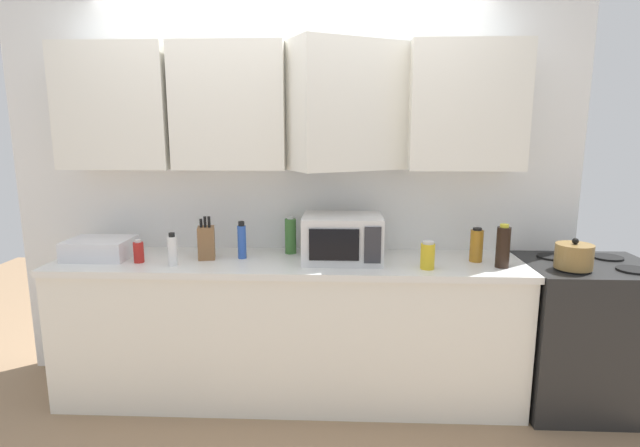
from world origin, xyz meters
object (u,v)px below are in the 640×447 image
Objects in this scene: bottle_amber_vinegar at (476,245)px; bottle_blue_cleaner at (242,241)px; kettle at (574,256)px; dish_rack at (100,248)px; bottle_soy_dark at (503,247)px; bottle_red_sauce at (139,252)px; microwave at (342,238)px; knife_block at (206,242)px; stove_range at (583,334)px; bottle_green_oil at (290,236)px; bottle_white_jar at (173,250)px; bottle_yellow_mustard at (428,255)px.

bottle_blue_cleaner is at bearing 179.47° from bottle_amber_vinegar.
kettle is 2.84m from dish_rack.
bottle_soy_dark reaches higher than kettle.
bottle_blue_cleaner is (-1.44, 0.01, 0.01)m from bottle_amber_vinegar.
bottle_amber_vinegar reaches higher than bottle_red_sauce.
microwave is 3.39× the size of bottle_red_sauce.
bottle_amber_vinegar is (1.66, 0.00, -0.00)m from knife_block.
bottle_red_sauce is (-0.39, -0.11, -0.04)m from knife_block.
knife_block is at bearing 179.48° from microwave.
knife_block is 1.78m from bottle_soy_dark.
stove_range is 0.58m from kettle.
bottle_soy_dark is at bearing 173.22° from kettle.
bottle_soy_dark is at bearing -170.39° from stove_range.
bottle_blue_cleaner is at bearing 174.54° from kettle.
knife_block is (0.67, 0.01, 0.04)m from dish_rack.
bottle_green_oil reaches higher than bottle_blue_cleaner.
bottle_green_oil is 1.30m from bottle_soy_dark.
bottle_blue_cleaner is (-2.11, 0.05, 0.56)m from stove_range.
microwave is 0.81m from bottle_amber_vinegar.
microwave is 0.84m from knife_block.
microwave is at bearing 8.96° from bottle_white_jar.
stove_range is 1.14m from bottle_yellow_mustard.
stove_range is 3.89× the size of bottle_blue_cleaner.
microwave is at bearing -179.29° from bottle_amber_vinegar.
bottle_soy_dark is at bearing -12.39° from bottle_green_oil.
stove_range is at bearing 39.47° from kettle.
microwave is 2.05× the size of bottle_blue_cleaner.
microwave is at bearing 172.88° from bottle_soy_dark.
stove_range is at bearing 9.61° from bottle_soy_dark.
knife_block reaches higher than bottle_blue_cleaner.
bottle_green_oil is at bearing 25.72° from bottle_white_jar.
knife_block is at bearing 0.83° from dish_rack.
bottle_green_oil reaches higher than dish_rack.
bottle_red_sauce is at bearing -175.40° from microwave.
stove_range is 4.37× the size of bottle_amber_vinegar.
bottle_white_jar is (0.23, -0.06, 0.03)m from bottle_red_sauce.
microwave is 1.98× the size of bottle_green_oil.
kettle is (-0.17, -0.14, 0.53)m from stove_range.
bottle_amber_vinegar is at bearing 5.28° from bottle_white_jar.
bottle_yellow_mustard reaches higher than bottle_red_sauce.
kettle is 0.54× the size of dish_rack.
stove_range is at bearing -0.38° from dish_rack.
bottle_green_oil is 0.32m from bottle_blue_cleaner.
bottle_amber_vinegar is at bearing 28.62° from bottle_yellow_mustard.
bottle_red_sauce is at bearing 178.58° from kettle.
knife_block is 0.23m from bottle_white_jar.
knife_block reaches higher than bottle_amber_vinegar.
stove_range is 0.87m from bottle_amber_vinegar.
kettle is 1.04× the size of bottle_white_jar.
bottle_amber_vinegar is 1.44m from bottle_blue_cleaner.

